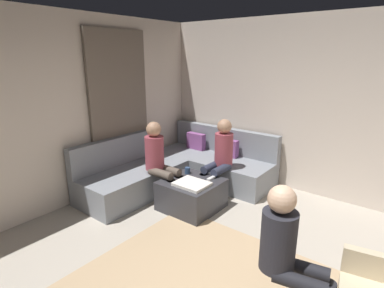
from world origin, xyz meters
name	(u,v)px	position (x,y,z in m)	size (l,w,h in m)	color
wall_back	(337,110)	(0.00, 2.94, 1.35)	(6.00, 0.12, 2.70)	beige
wall_left	(34,117)	(-2.94, 0.00, 1.35)	(0.12, 6.00, 2.70)	beige
curtain_panel	(120,111)	(-2.84, 1.30, 1.25)	(0.06, 1.10, 2.50)	#726659
sectional_couch	(180,169)	(-2.08, 1.88, 0.28)	(2.10, 2.55, 0.87)	gray
ottoman	(192,194)	(-1.41, 1.33, 0.21)	(0.76, 0.76, 0.42)	#333338
folded_blanket	(192,184)	(-1.31, 1.21, 0.44)	(0.44, 0.36, 0.04)	white
coffee_mug	(187,170)	(-1.63, 1.51, 0.47)	(0.08, 0.08, 0.10)	#334C72
game_remote	(211,178)	(-1.23, 1.55, 0.43)	(0.05, 0.15, 0.02)	white
person_on_couch_back	(220,155)	(-1.32, 1.93, 0.66)	(0.30, 0.60, 1.20)	#2D3347
person_on_couch_side	(159,159)	(-1.93, 1.24, 0.66)	(0.60, 0.30, 1.20)	brown
person_on_armchair	(290,251)	(0.38, 0.30, 0.64)	(0.61, 0.37, 1.18)	black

